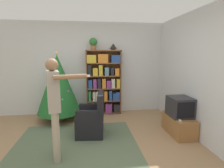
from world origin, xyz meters
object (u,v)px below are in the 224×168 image
at_px(armchair, 92,120).
at_px(television, 180,107).
at_px(potted_plant, 93,43).
at_px(christmas_tree, 58,84).
at_px(table_lamp, 113,46).
at_px(bookshelf, 104,84).
at_px(standing_person, 55,102).

bearing_deg(armchair, television, 89.92).
bearing_deg(television, potted_plant, 139.10).
xyz_separation_m(television, christmas_tree, (-2.69, 1.17, 0.35)).
xyz_separation_m(potted_plant, table_lamp, (0.55, -0.00, -0.09)).
bearing_deg(bookshelf, standing_person, -113.80).
height_order(armchair, table_lamp, table_lamp).
height_order(christmas_tree, standing_person, christmas_tree).
relative_size(christmas_tree, table_lamp, 8.86).
height_order(standing_person, table_lamp, table_lamp).
distance_m(bookshelf, television, 2.16).
distance_m(bookshelf, armchair, 1.50).
xyz_separation_m(television, potted_plant, (-1.77, 1.54, 1.40)).
height_order(armchair, potted_plant, potted_plant).
distance_m(christmas_tree, standing_person, 1.80).
distance_m(christmas_tree, armchair, 1.43).
relative_size(christmas_tree, standing_person, 1.07).
bearing_deg(standing_person, christmas_tree, 173.66).
relative_size(bookshelf, table_lamp, 9.11).
relative_size(television, potted_plant, 1.48).
distance_m(potted_plant, table_lamp, 0.56).
xyz_separation_m(christmas_tree, armchair, (0.83, -0.98, -0.63)).
bearing_deg(bookshelf, television, -45.50).
relative_size(bookshelf, television, 3.74).
relative_size(standing_person, potted_plant, 5.02).
bearing_deg(table_lamp, television, -51.48).
xyz_separation_m(christmas_tree, potted_plant, (0.92, 0.37, 1.05)).
distance_m(christmas_tree, table_lamp, 1.80).
bearing_deg(table_lamp, bookshelf, -178.59).
distance_m(christmas_tree, potted_plant, 1.45).
bearing_deg(standing_person, armchair, 129.65).
distance_m(television, standing_person, 2.55).
relative_size(armchair, standing_person, 0.56).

